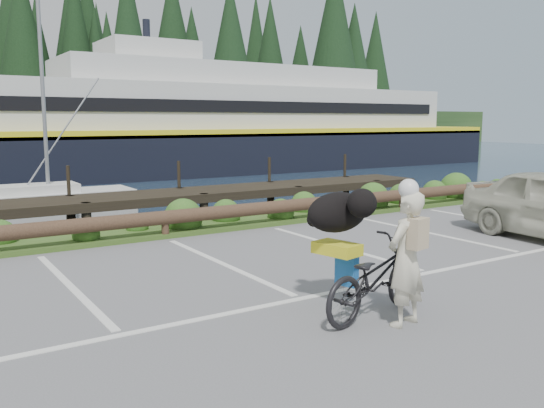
{
  "coord_description": "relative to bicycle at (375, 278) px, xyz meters",
  "views": [
    {
      "loc": [
        -4.57,
        -6.81,
        2.51
      ],
      "look_at": [
        0.61,
        1.32,
        1.1
      ],
      "focal_mm": 38.0,
      "sensor_mm": 36.0,
      "label": 1
    }
  ],
  "objects": [
    {
      "name": "dog",
      "position": [
        -0.13,
        0.61,
        0.78
      ],
      "size": [
        0.65,
        1.02,
        0.54
      ],
      "primitive_type": "ellipsoid",
      "rotation": [
        0.0,
        0.0,
        1.79
      ],
      "color": "black",
      "rests_on": "bicycle"
    },
    {
      "name": "vegetation_strip",
      "position": [
        -0.38,
        6.79,
        -0.46
      ],
      "size": [
        34.0,
        1.6,
        0.1
      ],
      "primitive_type": "cube",
      "color": "#3D5B21",
      "rests_on": "ground"
    },
    {
      "name": "cyclist",
      "position": [
        0.1,
        -0.44,
        0.33
      ],
      "size": [
        0.68,
        0.52,
        1.67
      ],
      "primitive_type": "imported",
      "rotation": [
        0.0,
        0.0,
        3.36
      ],
      "color": "beige",
      "rests_on": "ground"
    },
    {
      "name": "log_rail",
      "position": [
        -0.38,
        6.09,
        -0.51
      ],
      "size": [
        32.0,
        0.3,
        0.6
      ],
      "primitive_type": null,
      "color": "#443021",
      "rests_on": "ground"
    },
    {
      "name": "ground",
      "position": [
        -0.38,
        1.49,
        -0.51
      ],
      "size": [
        72.0,
        72.0,
        0.0
      ],
      "primitive_type": "plane",
      "color": "#5B5B5E"
    },
    {
      "name": "bicycle",
      "position": [
        0.0,
        0.0,
        0.0
      ],
      "size": [
        2.04,
        1.08,
        1.02
      ],
      "primitive_type": "imported",
      "rotation": [
        0.0,
        0.0,
        1.79
      ],
      "color": "black",
      "rests_on": "ground"
    }
  ]
}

